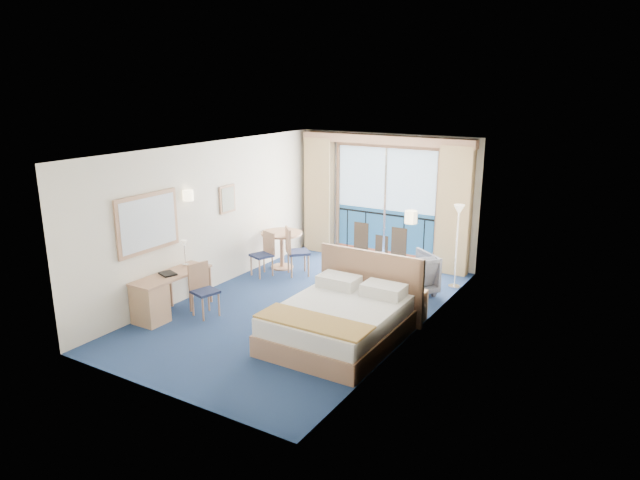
{
  "coord_description": "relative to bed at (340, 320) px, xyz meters",
  "views": [
    {
      "loc": [
        4.93,
        -7.62,
        3.71
      ],
      "look_at": [
        0.21,
        0.2,
        1.18
      ],
      "focal_mm": 32.0,
      "sensor_mm": 36.0,
      "label": 1
    }
  ],
  "objects": [
    {
      "name": "bed",
      "position": [
        0.0,
        0.0,
        0.0
      ],
      "size": [
        1.8,
        2.14,
        1.13
      ],
      "color": "#A27858",
      "rests_on": "ground"
    },
    {
      "name": "room_walls",
      "position": [
        -1.16,
        0.8,
        1.46
      ],
      "size": [
        4.04,
        6.54,
        2.72
      ],
      "color": "beige",
      "rests_on": "ground"
    },
    {
      "name": "nightstand",
      "position": [
        0.63,
        1.26,
        -0.07
      ],
      "size": [
        0.38,
        0.36,
        0.5
      ],
      "primitive_type": "cube",
      "color": "tan",
      "rests_on": "ground"
    },
    {
      "name": "wall_print",
      "position": [
        -3.13,
        1.25,
        1.28
      ],
      "size": [
        0.04,
        0.42,
        0.52
      ],
      "color": "#A27858",
      "rests_on": "room_walls"
    },
    {
      "name": "phone",
      "position": [
        0.63,
        1.28,
        0.22
      ],
      "size": [
        0.24,
        0.22,
        0.09
      ],
      "primitive_type": "cube",
      "rotation": [
        0.0,
        0.0,
        -0.39
      ],
      "color": "white",
      "rests_on": "nightstand"
    },
    {
      "name": "floor",
      "position": [
        -1.16,
        0.8,
        -0.32
      ],
      "size": [
        6.5,
        6.5,
        0.0
      ],
      "primitive_type": "plane",
      "color": "navy",
      "rests_on": "ground"
    },
    {
      "name": "curtain_right",
      "position": [
        0.39,
        3.87,
        0.96
      ],
      "size": [
        0.65,
        0.22,
        2.55
      ],
      "primitive_type": "cube",
      "color": "tan",
      "rests_on": "room_walls"
    },
    {
      "name": "desk_chair",
      "position": [
        -2.41,
        -0.31,
        0.17
      ],
      "size": [
        0.47,
        0.46,
        0.87
      ],
      "rotation": [
        0.0,
        0.0,
        1.3
      ],
      "color": "#1E2646",
      "rests_on": "ground"
    },
    {
      "name": "mirror",
      "position": [
        -3.13,
        -0.7,
        1.23
      ],
      "size": [
        0.05,
        1.25,
        0.95
      ],
      "color": "#A27858",
      "rests_on": "room_walls"
    },
    {
      "name": "table_chair_b",
      "position": [
        -2.74,
        1.84,
        0.17
      ],
      "size": [
        0.48,
        0.49,
        0.87
      ],
      "rotation": [
        0.0,
        0.0,
        -0.35
      ],
      "color": "#1E2646",
      "rests_on": "ground"
    },
    {
      "name": "table_chair_a",
      "position": [
        -2.24,
        2.13,
        0.23
      ],
      "size": [
        0.6,
        0.6,
        0.97
      ],
      "rotation": [
        0.0,
        0.0,
        2.35
      ],
      "color": "#1E2646",
      "rests_on": "ground"
    },
    {
      "name": "folder",
      "position": [
        -2.92,
        -0.56,
        0.37
      ],
      "size": [
        0.34,
        0.3,
        0.03
      ],
      "primitive_type": "cube",
      "rotation": [
        0.0,
        0.0,
        -0.34
      ],
      "color": "black",
      "rests_on": "desk"
    },
    {
      "name": "desk",
      "position": [
        -2.9,
        -0.89,
        0.06
      ],
      "size": [
        0.5,
        1.44,
        0.68
      ],
      "color": "#A27858",
      "rests_on": "ground"
    },
    {
      "name": "balcony_door",
      "position": [
        -1.16,
        4.02,
        0.83
      ],
      "size": [
        2.36,
        0.03,
        2.52
      ],
      "color": "navy",
      "rests_on": "room_walls"
    },
    {
      "name": "armchair",
      "position": [
        0.12,
        2.37,
        0.06
      ],
      "size": [
        1.14,
        1.14,
        0.75
      ],
      "primitive_type": "imported",
      "rotation": [
        0.0,
        0.0,
        4.07
      ],
      "color": "#40434E",
      "rests_on": "ground"
    },
    {
      "name": "sconce_left",
      "position": [
        -3.1,
        0.2,
        1.53
      ],
      "size": [
        0.18,
        0.18,
        0.18
      ],
      "primitive_type": "cylinder",
      "color": "#FFE8B2",
      "rests_on": "room_walls"
    },
    {
      "name": "round_table",
      "position": [
        -2.71,
        2.39,
        0.26
      ],
      "size": [
        0.84,
        0.84,
        0.76
      ],
      "color": "#A27858",
      "rests_on": "ground"
    },
    {
      "name": "pelmet",
      "position": [
        -1.16,
        3.9,
        2.26
      ],
      "size": [
        3.8,
        0.25,
        0.18
      ],
      "primitive_type": "cube",
      "color": "#A27858",
      "rests_on": "room_walls"
    },
    {
      "name": "curtain_left",
      "position": [
        -2.71,
        3.87,
        0.96
      ],
      "size": [
        0.65,
        0.22,
        2.55
      ],
      "primitive_type": "cube",
      "color": "tan",
      "rests_on": "room_walls"
    },
    {
      "name": "sconce_right",
      "position": [
        0.78,
        0.65,
        1.53
      ],
      "size": [
        0.18,
        0.18,
        0.18
      ],
      "primitive_type": "cylinder",
      "color": "#FFE8B2",
      "rests_on": "room_walls"
    },
    {
      "name": "floor_lamp",
      "position": [
        0.72,
        3.1,
        0.88
      ],
      "size": [
        0.22,
        0.22,
        1.58
      ],
      "color": "silver",
      "rests_on": "ground"
    },
    {
      "name": "desk_lamp",
      "position": [
        -2.99,
        -0.08,
        0.69
      ],
      "size": [
        0.12,
        0.12,
        0.44
      ],
      "color": "silver",
      "rests_on": "desk"
    }
  ]
}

